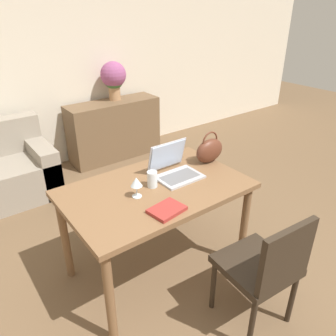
% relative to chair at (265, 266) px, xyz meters
% --- Properties ---
extents(wall_back, '(10.00, 0.06, 2.70)m').
position_rel_chair_xyz_m(wall_back, '(-0.36, 3.28, 0.85)').
color(wall_back, beige).
rests_on(wall_back, ground_plane).
extents(dining_table, '(1.32, 0.84, 0.78)m').
position_rel_chair_xyz_m(dining_table, '(-0.25, 0.82, 0.18)').
color(dining_table, brown).
rests_on(dining_table, ground_plane).
extents(chair, '(0.47, 0.47, 0.88)m').
position_rel_chair_xyz_m(chair, '(0.00, 0.00, 0.00)').
color(chair, '#2D2319').
rests_on(chair, ground_plane).
extents(sideboard, '(1.25, 0.40, 0.79)m').
position_rel_chair_xyz_m(sideboard, '(0.55, 2.98, -0.11)').
color(sideboard, brown).
rests_on(sideboard, ground_plane).
extents(laptop, '(0.33, 0.31, 0.25)m').
position_rel_chair_xyz_m(laptop, '(-0.03, 0.90, 0.34)').
color(laptop, '#ADADB2').
rests_on(laptop, dining_table).
extents(drinking_glass, '(0.07, 0.07, 0.12)m').
position_rel_chair_xyz_m(drinking_glass, '(-0.27, 0.84, 0.33)').
color(drinking_glass, silver).
rests_on(drinking_glass, dining_table).
extents(wine_glass, '(0.08, 0.08, 0.15)m').
position_rel_chair_xyz_m(wine_glass, '(-0.43, 0.79, 0.38)').
color(wine_glass, silver).
rests_on(wine_glass, dining_table).
extents(handbag, '(0.27, 0.12, 0.27)m').
position_rel_chair_xyz_m(handbag, '(0.34, 0.90, 0.38)').
color(handbag, '#592D1E').
rests_on(handbag, dining_table).
extents(flower_vase, '(0.33, 0.33, 0.50)m').
position_rel_chair_xyz_m(flower_vase, '(0.63, 3.04, 0.58)').
color(flower_vase, tan).
rests_on(flower_vase, sideboard).
extents(book, '(0.24, 0.20, 0.02)m').
position_rel_chair_xyz_m(book, '(-0.37, 0.53, 0.29)').
color(book, maroon).
rests_on(book, dining_table).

